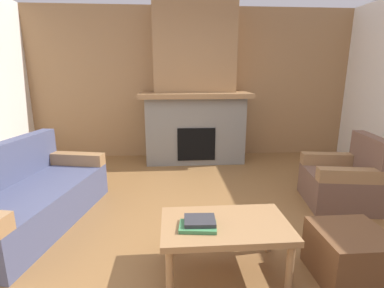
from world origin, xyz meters
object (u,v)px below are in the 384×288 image
at_px(couch, 27,198).
at_px(coffee_table, 225,229).
at_px(armchair, 344,181).
at_px(ottoman, 350,255).
at_px(fireplace, 195,96).

bearing_deg(couch, coffee_table, -25.17).
xyz_separation_m(armchair, ottoman, (-0.72, -1.27, -0.09)).
bearing_deg(couch, fireplace, 48.54).
distance_m(armchair, ottoman, 1.46).
height_order(coffee_table, ottoman, coffee_table).
bearing_deg(armchair, coffee_table, -146.10).
height_order(armchair, ottoman, armchair).
distance_m(coffee_table, ottoman, 0.98).
xyz_separation_m(coffee_table, ottoman, (0.95, -0.15, -0.18)).
height_order(fireplace, armchair, fireplace).
relative_size(couch, ottoman, 3.72).
relative_size(fireplace, armchair, 3.11).
bearing_deg(couch, ottoman, -20.20).
relative_size(armchair, coffee_table, 0.87).
bearing_deg(ottoman, couch, 159.80).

